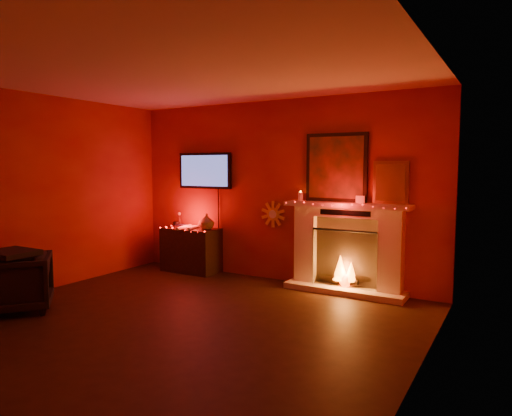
{
  "coord_description": "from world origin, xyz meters",
  "views": [
    {
      "loc": [
        3.19,
        -3.57,
        1.72
      ],
      "look_at": [
        0.11,
        1.7,
        1.16
      ],
      "focal_mm": 32.0,
      "sensor_mm": 36.0,
      "label": 1
    }
  ],
  "objects_px": {
    "sunburst_clock": "(273,214)",
    "armchair": "(17,283)",
    "fireplace": "(346,239)",
    "console_table": "(192,248)",
    "tv": "(205,171)"
  },
  "relations": [
    {
      "from": "fireplace",
      "to": "armchair",
      "type": "height_order",
      "value": "fireplace"
    },
    {
      "from": "console_table",
      "to": "armchair",
      "type": "relative_size",
      "value": 1.3
    },
    {
      "from": "tv",
      "to": "armchair",
      "type": "height_order",
      "value": "tv"
    },
    {
      "from": "tv",
      "to": "fireplace",
      "type": "bearing_deg",
      "value": -1.5
    },
    {
      "from": "fireplace",
      "to": "armchair",
      "type": "xyz_separation_m",
      "value": [
        -3.09,
        -2.81,
        -0.38
      ]
    },
    {
      "from": "fireplace",
      "to": "console_table",
      "type": "distance_m",
      "value": 2.61
    },
    {
      "from": "sunburst_clock",
      "to": "armchair",
      "type": "bearing_deg",
      "value": -123.25
    },
    {
      "from": "sunburst_clock",
      "to": "armchair",
      "type": "xyz_separation_m",
      "value": [
        -1.9,
        -2.9,
        -0.66
      ]
    },
    {
      "from": "sunburst_clock",
      "to": "console_table",
      "type": "height_order",
      "value": "sunburst_clock"
    },
    {
      "from": "console_table",
      "to": "armchair",
      "type": "xyz_separation_m",
      "value": [
        -0.51,
        -2.68,
        -0.05
      ]
    },
    {
      "from": "sunburst_clock",
      "to": "fireplace",
      "type": "bearing_deg",
      "value": -4.37
    },
    {
      "from": "tv",
      "to": "console_table",
      "type": "relative_size",
      "value": 1.28
    },
    {
      "from": "fireplace",
      "to": "armchair",
      "type": "bearing_deg",
      "value": -137.75
    },
    {
      "from": "sunburst_clock",
      "to": "armchair",
      "type": "height_order",
      "value": "sunburst_clock"
    },
    {
      "from": "tv",
      "to": "sunburst_clock",
      "type": "bearing_deg",
      "value": 1.24
    }
  ]
}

